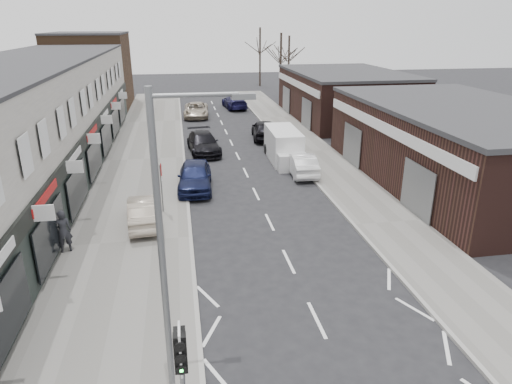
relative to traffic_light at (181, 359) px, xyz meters
name	(u,v)px	position (x,y,z in m)	size (l,w,h in m)	color
ground	(337,361)	(4.40, 2.02, -2.41)	(160.00, 160.00, 0.00)	black
pavement_left	(144,160)	(-2.35, 24.02, -2.35)	(5.50, 64.00, 0.12)	slate
pavement_right	(313,152)	(10.15, 24.02, -2.35)	(3.50, 64.00, 0.12)	slate
shop_terrace_left	(24,122)	(-9.10, 21.52, 1.14)	(8.00, 41.00, 7.10)	beige
brick_block_far	(92,72)	(-9.10, 47.02, 1.59)	(8.00, 10.00, 8.00)	#442E1D
right_unit_near	(460,147)	(16.90, 16.02, -0.16)	(10.00, 18.00, 4.50)	#321B17
right_unit_far	(345,96)	(16.90, 36.02, -0.16)	(10.00, 16.00, 4.50)	#321B17
tree_far_a	(280,98)	(13.40, 50.02, -2.41)	(3.60, 3.60, 8.00)	#382D26
tree_far_b	(288,91)	(15.90, 56.02, -2.41)	(3.60, 3.60, 7.50)	#382D26
tree_far_c	(260,86)	(12.90, 62.02, -2.41)	(3.60, 3.60, 8.50)	#382D26
traffic_light	(181,359)	(0.00, 0.00, 0.00)	(0.28, 0.60, 3.10)	slate
street_lamp	(169,244)	(-0.13, 1.22, 2.20)	(2.23, 0.22, 8.00)	slate
warning_sign	(161,173)	(-0.76, 14.02, -0.21)	(0.12, 0.80, 2.70)	slate
white_van	(284,146)	(7.49, 22.38, -1.38)	(2.10, 5.68, 2.20)	white
sedan_on_pavement	(144,211)	(-1.66, 12.57, -1.62)	(1.43, 4.10, 1.35)	#9F917F
pedestrian	(63,231)	(-4.80, 10.27, -1.35)	(0.69, 0.45, 1.89)	black
parked_car_left_a	(195,176)	(1.00, 17.38, -1.60)	(1.93, 4.79, 1.63)	#121739
parked_car_left_b	(203,143)	(1.99, 25.33, -1.66)	(2.12, 5.21, 1.51)	black
parked_car_left_c	(196,110)	(2.11, 39.18, -1.68)	(2.43, 5.27, 1.47)	tan
parked_car_right_a	(301,164)	(7.90, 19.10, -1.71)	(1.49, 4.29, 1.41)	silver
parked_car_right_b	(264,129)	(7.28, 28.81, -1.60)	(1.93, 4.79, 1.63)	black
parked_car_right_c	(234,102)	(6.64, 43.57, -1.64)	(2.17, 5.35, 1.55)	#14123B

